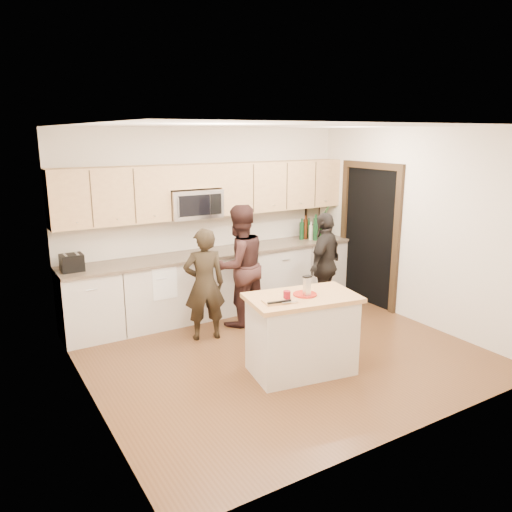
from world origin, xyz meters
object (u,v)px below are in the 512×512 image
island (302,334)px  woman_right (325,264)px  toaster (72,263)px  woman_center (239,266)px  woman_left (204,284)px

island → woman_right: (1.37, 1.32, 0.31)m
toaster → woman_center: woman_center is taller
toaster → woman_left: size_ratio=0.18×
woman_center → woman_left: bearing=14.3°
island → woman_center: woman_center is taller
woman_left → toaster: bearing=-13.9°
island → woman_center: size_ratio=0.77×
island → toaster: (-1.97, 2.19, 0.59)m
woman_center → woman_right: (1.25, -0.31, -0.08)m
toaster → woman_center: size_ratio=0.16×
woman_left → woman_center: 0.68m
toaster → woman_right: (3.34, -0.87, -0.28)m
woman_left → woman_center: size_ratio=0.87×
island → woman_center: (0.12, 1.63, 0.39)m
woman_right → woman_center: bearing=-43.0°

